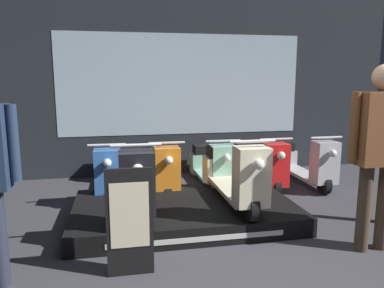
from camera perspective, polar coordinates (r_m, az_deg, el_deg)
ground_plane at (r=3.30m, az=10.51°, el=-20.44°), size 30.00×30.00×0.00m
shop_wall_back at (r=6.53m, az=-1.56°, el=9.46°), size 7.58×0.09×3.20m
display_platform at (r=4.50m, az=-1.17°, el=-10.24°), size 2.56×1.55×0.21m
scooter_display_left at (r=4.27m, az=-8.76°, el=-5.46°), size 0.48×1.74×0.85m
scooter_display_right at (r=4.46m, az=6.24°, el=-4.72°), size 0.48×1.74×0.85m
scooter_backrow_0 at (r=5.56m, az=-12.49°, el=-4.18°), size 0.48×1.74×0.85m
scooter_backrow_1 at (r=5.59m, az=-4.65°, el=-3.89°), size 0.48×1.74×0.85m
scooter_backrow_2 at (r=5.73m, az=2.96°, el=-3.54°), size 0.48×1.74×0.85m
scooter_backrow_3 at (r=5.95m, az=10.10°, el=-3.16°), size 0.48×1.74×0.85m
scooter_backrow_4 at (r=6.27m, az=16.61°, el=-2.76°), size 0.48×1.74×0.85m
person_right_browsing at (r=3.92m, az=26.68°, el=0.40°), size 0.63×0.26×1.79m
price_sign_board at (r=3.24m, az=-9.46°, el=-11.65°), size 0.39×0.04×0.94m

